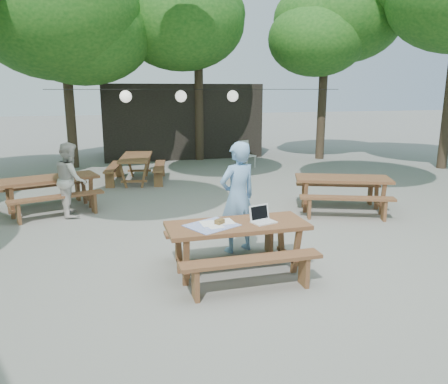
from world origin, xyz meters
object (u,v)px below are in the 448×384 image
main_picnic_table (237,247)px  picnic_table_nw (50,194)px  plastic_chair (247,160)px  second_person (71,179)px  woman (238,197)px

main_picnic_table → picnic_table_nw: (-2.94, 4.27, 0.00)m
picnic_table_nw → plastic_chair: (5.86, 4.04, -0.13)m
main_picnic_table → plastic_chair: size_ratio=2.22×
second_person → plastic_chair: size_ratio=1.72×
main_picnic_table → second_person: bearing=123.0°
plastic_chair → woman: bearing=-133.9°
main_picnic_table → second_person: second_person is taller
main_picnic_table → woman: bearing=72.3°
woman → plastic_chair: bearing=-126.5°
picnic_table_nw → second_person: second_person is taller
plastic_chair → main_picnic_table: bearing=-133.7°
woman → plastic_chair: 7.93m
main_picnic_table → woman: (0.27, 0.86, 0.52)m
woman → plastic_chair: woman is taller
main_picnic_table → picnic_table_nw: bearing=124.6°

